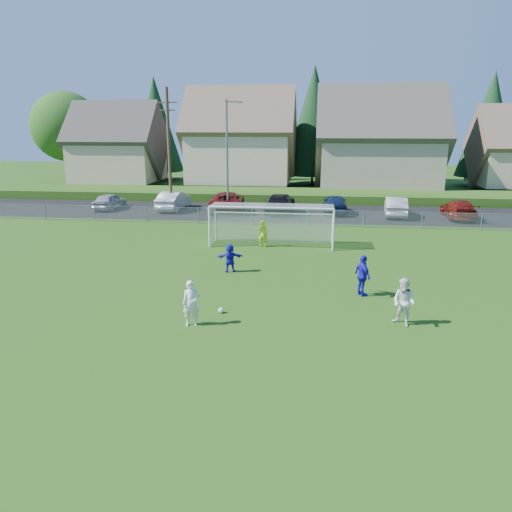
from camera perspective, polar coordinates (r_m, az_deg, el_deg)
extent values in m
plane|color=#193D0C|center=(15.52, -3.67, -12.64)|extent=(160.00, 160.00, 0.00)
plane|color=black|center=(41.71, 3.26, 4.99)|extent=(60.00, 60.00, 0.00)
cube|color=#1E420F|center=(49.05, 3.85, 6.94)|extent=(70.00, 6.00, 0.80)
sphere|color=white|center=(19.63, -4.02, -6.21)|extent=(0.22, 0.22, 0.22)
imported|color=white|center=(18.34, -7.42, -5.38)|extent=(0.70, 0.55, 1.70)
imported|color=white|center=(18.95, 16.54, -5.08)|extent=(1.09, 1.08, 1.78)
imported|color=#1A13B7|center=(21.74, 12.09, -2.21)|extent=(0.87, 1.13, 1.79)
imported|color=#1A13B7|center=(24.76, -2.99, -0.23)|extent=(1.39, 0.71, 1.43)
imported|color=#C0E51B|center=(29.83, 0.79, 2.59)|extent=(0.61, 0.42, 1.61)
imported|color=#A3A4AA|center=(45.06, -16.42, 6.03)|extent=(1.84, 4.11, 1.37)
imported|color=silver|center=(43.45, -9.39, 6.28)|extent=(1.95, 4.93, 1.60)
imported|color=#620B0D|center=(42.21, -3.31, 6.24)|extent=(3.43, 6.22, 1.65)
imported|color=black|center=(41.47, 2.76, 6.04)|extent=(2.31, 5.50, 1.59)
imported|color=#122141|center=(41.75, 9.02, 5.92)|extent=(1.94, 4.62, 1.56)
imported|color=#BBBBBB|center=(41.41, 15.68, 5.47)|extent=(2.07, 4.82, 1.54)
imported|color=maroon|center=(41.97, 22.17, 4.96)|extent=(2.19, 5.01, 1.43)
cylinder|color=white|center=(29.79, -5.35, 3.32)|extent=(0.12, 0.12, 2.44)
cylinder|color=white|center=(29.14, 8.84, 2.95)|extent=(0.12, 0.12, 2.44)
cylinder|color=white|center=(29.02, 1.68, 5.52)|extent=(7.30, 0.12, 0.12)
cylinder|color=white|center=(31.58, -4.65, 3.41)|extent=(0.08, 0.08, 1.80)
cylinder|color=white|center=(30.97, 8.72, 3.05)|extent=(0.08, 0.08, 1.80)
cylinder|color=white|center=(30.89, 1.99, 4.89)|extent=(7.30, 0.08, 0.08)
cube|color=silver|center=(31.06, 1.97, 3.25)|extent=(7.30, 0.02, 1.80)
cube|color=silver|center=(30.66, -5.00, 3.66)|extent=(0.02, 1.80, 2.44)
cube|color=silver|center=(30.02, 8.79, 3.30)|extent=(0.02, 1.80, 2.44)
cube|color=silver|center=(29.90, 1.84, 5.80)|extent=(7.30, 1.80, 0.02)
cube|color=gray|center=(36.11, 2.71, 5.33)|extent=(52.00, 0.03, 0.03)
cube|color=gray|center=(36.21, 2.69, 4.44)|extent=(52.00, 0.02, 1.14)
cylinder|color=gray|center=(36.21, 2.69, 4.44)|extent=(0.06, 0.06, 1.20)
cylinder|color=slate|center=(40.24, -3.32, 11.08)|extent=(0.18, 0.18, 9.00)
cylinder|color=slate|center=(40.10, -2.68, 17.22)|extent=(1.20, 0.12, 0.12)
cube|color=slate|center=(40.00, -1.79, 17.16)|extent=(0.36, 0.18, 0.12)
cylinder|color=#473321|center=(42.34, -9.90, 11.75)|extent=(0.26, 0.26, 10.00)
cube|color=#473321|center=(42.32, -10.14, 16.89)|extent=(1.60, 0.10, 0.10)
cube|color=#473321|center=(42.30, -10.10, 16.08)|extent=(1.30, 0.10, 0.10)
cube|color=tan|center=(60.09, -15.44, 10.45)|extent=(9.00, 8.00, 4.50)
pyramid|color=#423D38|center=(60.00, -15.90, 16.79)|extent=(9.90, 8.80, 4.41)
cube|color=#C6B58E|center=(57.28, -1.75, 11.27)|extent=(11.00, 9.00, 5.50)
pyramid|color=brown|center=(57.31, -1.81, 18.99)|extent=(12.10, 9.90, 4.96)
cube|color=tan|center=(56.01, 13.71, 10.53)|extent=(12.00, 10.00, 5.00)
pyramid|color=#4C473F|center=(56.03, 14.24, 18.72)|extent=(13.20, 11.00, 5.52)
cylinder|color=#382616|center=(67.13, -20.50, 9.55)|extent=(0.36, 0.36, 3.96)
sphere|color=#2B5B19|center=(66.93, -20.89, 13.66)|extent=(8.36, 8.36, 8.36)
cylinder|color=#382616|center=(67.10, -11.12, 9.01)|extent=(0.30, 0.30, 1.20)
cone|color=#143819|center=(66.78, -11.40, 14.52)|extent=(6.76, 6.76, 11.70)
cylinder|color=#382616|center=(65.71, -2.41, 9.15)|extent=(0.30, 0.30, 1.20)
cone|color=#143819|center=(65.38, -2.47, 14.39)|extent=(6.24, 6.24, 10.80)
cylinder|color=#382616|center=(61.86, 6.42, 8.72)|extent=(0.30, 0.30, 1.20)
cone|color=#143819|center=(61.51, 6.61, 15.12)|extent=(7.28, 7.28, 12.60)
cylinder|color=#382616|center=(64.41, 15.54, 9.75)|extent=(0.36, 0.36, 3.96)
sphere|color=#2B5B19|center=(64.20, 15.84, 14.05)|extent=(8.36, 8.36, 8.36)
cylinder|color=#382616|center=(64.82, 24.55, 7.76)|extent=(0.30, 0.30, 1.20)
cone|color=#143819|center=(64.49, 25.18, 13.44)|extent=(6.76, 6.76, 11.70)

